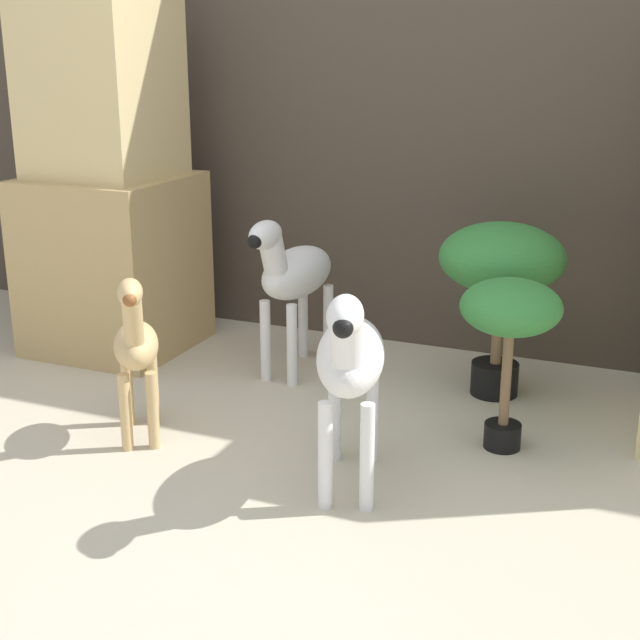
{
  "coord_description": "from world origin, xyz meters",
  "views": [
    {
      "loc": [
        0.97,
        -1.81,
        1.24
      ],
      "look_at": [
        -0.12,
        0.79,
        0.35
      ],
      "focal_mm": 50.0,
      "sensor_mm": 36.0,
      "label": 1
    }
  ],
  "objects_px": {
    "zebra_right": "(350,359)",
    "giraffe_figurine": "(136,347)",
    "zebra_left": "(293,274)",
    "potted_palm_back": "(501,267)",
    "potted_palm_front": "(510,317)"
  },
  "relations": [
    {
      "from": "giraffe_figurine",
      "to": "potted_palm_front",
      "type": "xyz_separation_m",
      "value": [
        1.09,
        0.39,
        0.12
      ]
    },
    {
      "from": "zebra_left",
      "to": "potted_palm_front",
      "type": "relative_size",
      "value": 1.15
    },
    {
      "from": "giraffe_figurine",
      "to": "potted_palm_back",
      "type": "distance_m",
      "value": 1.29
    },
    {
      "from": "potted_palm_front",
      "to": "zebra_left",
      "type": "bearing_deg",
      "value": 158.03
    },
    {
      "from": "zebra_left",
      "to": "potted_palm_front",
      "type": "height_order",
      "value": "zebra_left"
    },
    {
      "from": "potted_palm_back",
      "to": "zebra_left",
      "type": "bearing_deg",
      "value": -173.98
    },
    {
      "from": "zebra_right",
      "to": "zebra_left",
      "type": "height_order",
      "value": "same"
    },
    {
      "from": "zebra_right",
      "to": "giraffe_figurine",
      "type": "xyz_separation_m",
      "value": [
        -0.74,
        0.05,
        -0.08
      ]
    },
    {
      "from": "zebra_right",
      "to": "giraffe_figurine",
      "type": "relative_size",
      "value": 1.1
    },
    {
      "from": "zebra_left",
      "to": "giraffe_figurine",
      "type": "bearing_deg",
      "value": -105.16
    },
    {
      "from": "zebra_left",
      "to": "potted_palm_front",
      "type": "distance_m",
      "value": 0.96
    },
    {
      "from": "zebra_right",
      "to": "potted_palm_back",
      "type": "distance_m",
      "value": 0.91
    },
    {
      "from": "zebra_left",
      "to": "potted_palm_back",
      "type": "relative_size",
      "value": 1.0
    },
    {
      "from": "zebra_right",
      "to": "giraffe_figurine",
      "type": "height_order",
      "value": "zebra_right"
    },
    {
      "from": "giraffe_figurine",
      "to": "potted_palm_back",
      "type": "height_order",
      "value": "potted_palm_back"
    }
  ]
}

